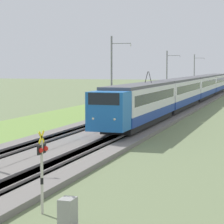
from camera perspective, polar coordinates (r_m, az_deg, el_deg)
name	(u,v)px	position (r m, az deg, el deg)	size (l,w,h in m)	color
ballast_main	(150,107)	(71.23, 4.16, 0.49)	(240.00, 4.40, 0.30)	slate
ballast_adjacent	(183,108)	(70.38, 7.62, 0.41)	(240.00, 4.40, 0.30)	slate
track_main	(150,107)	(71.23, 4.16, 0.50)	(240.00, 1.57, 0.45)	#4C4238
track_adjacent	(183,108)	(70.38, 7.62, 0.42)	(240.00, 1.57, 0.45)	#4C4238
grass_verge	(108,107)	(72.78, -0.38, 0.53)	(240.00, 9.45, 0.12)	olive
passenger_train	(191,89)	(77.27, 8.51, 2.49)	(81.16, 2.92, 5.18)	blue
crossing_signal_far	(42,164)	(20.49, -7.53, -5.52)	(0.70, 0.23, 3.23)	beige
catenary_mast_mid	(112,73)	(64.10, 0.00, 4.17)	(0.22, 2.56, 9.29)	slate
catenary_mast_far	(167,73)	(97.33, 5.95, 4.17)	(0.22, 2.56, 8.50)	slate
catenary_mast_distant	(194,71)	(131.07, 8.86, 4.34)	(0.22, 2.56, 8.54)	slate
equipment_cabinet	(68,213)	(19.00, -4.79, -10.78)	(0.72, 0.51, 1.06)	gray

